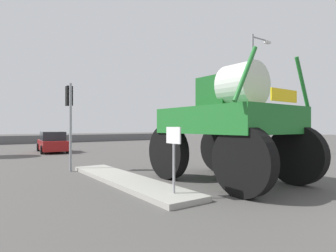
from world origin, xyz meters
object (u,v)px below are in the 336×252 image
Objects in this scene: sedan_ahead at (53,143)px; streetlight_near_right at (254,88)px; traffic_signal_near_right at (212,108)px; oversize_sprayer at (229,124)px; traffic_signal_near_left at (69,107)px; lane_arrow_sign at (174,148)px.

sedan_ahead is 15.04m from streetlight_near_right.
streetlight_near_right is (4.02, 0.07, 1.51)m from traffic_signal_near_right.
oversize_sprayer is 7.12m from traffic_signal_near_right.
oversize_sprayer is 6.76m from traffic_signal_near_left.
traffic_signal_near_right is (7.33, 6.21, 1.68)m from lane_arrow_sign.
traffic_signal_near_left is at bearing 98.91° from lane_arrow_sign.
traffic_signal_near_right reaches higher than traffic_signal_near_left.
traffic_signal_near_right is (4.42, 5.48, 1.03)m from oversize_sprayer.
oversize_sprayer is at bearing -54.74° from traffic_signal_near_left.
streetlight_near_right is at bearing -126.63° from sedan_ahead.
oversize_sprayer reaches higher than sedan_ahead.
lane_arrow_sign is 15.94m from sedan_ahead.
sedan_ahead is 0.52× the size of streetlight_near_right.
oversize_sprayer is (2.91, 0.72, 0.66)m from lane_arrow_sign.
lane_arrow_sign is 3.07m from oversize_sprayer.
traffic_signal_near_left is 0.46× the size of streetlight_near_right.
lane_arrow_sign is at bearing -176.75° from sedan_ahead.
lane_arrow_sign is 0.21× the size of streetlight_near_right.
traffic_signal_near_left is at bearing 33.52° from oversize_sprayer.
traffic_signal_near_left is (-0.97, 6.21, 1.38)m from lane_arrow_sign.
streetlight_near_right is at bearing 0.30° from traffic_signal_near_left.
oversize_sprayer is at bearing -128.88° from traffic_signal_near_right.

